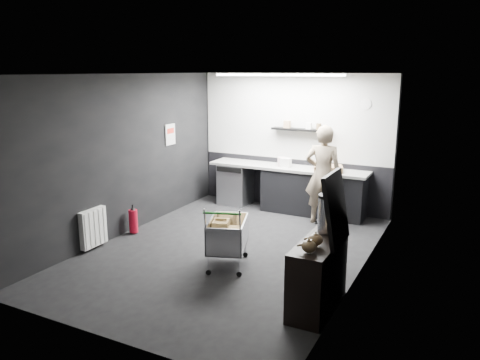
% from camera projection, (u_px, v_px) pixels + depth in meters
% --- Properties ---
extents(floor, '(5.50, 5.50, 0.00)m').
position_uv_depth(floor, '(230.00, 250.00, 7.32)').
color(floor, black).
rests_on(floor, ground).
extents(ceiling, '(5.50, 5.50, 0.00)m').
position_uv_depth(ceiling, '(229.00, 74.00, 6.70)').
color(ceiling, white).
rests_on(ceiling, wall_back).
extents(wall_back, '(5.50, 0.00, 5.50)m').
position_uv_depth(wall_back, '(294.00, 142.00, 9.40)').
color(wall_back, black).
rests_on(wall_back, floor).
extents(wall_front, '(5.50, 0.00, 5.50)m').
position_uv_depth(wall_front, '(98.00, 216.00, 4.63)').
color(wall_front, black).
rests_on(wall_front, floor).
extents(wall_left, '(0.00, 5.50, 5.50)m').
position_uv_depth(wall_left, '(125.00, 155.00, 7.89)').
color(wall_left, black).
rests_on(wall_left, floor).
extents(wall_right, '(0.00, 5.50, 5.50)m').
position_uv_depth(wall_right, '(363.00, 180.00, 6.13)').
color(wall_right, black).
rests_on(wall_right, floor).
extents(kitchen_wall_panel, '(3.95, 0.02, 1.70)m').
position_uv_depth(kitchen_wall_panel, '(294.00, 117.00, 9.27)').
color(kitchen_wall_panel, silver).
rests_on(kitchen_wall_panel, wall_back).
extents(dado_panel, '(3.95, 0.02, 1.00)m').
position_uv_depth(dado_panel, '(292.00, 183.00, 9.58)').
color(dado_panel, black).
rests_on(dado_panel, wall_back).
extents(floating_shelf, '(1.20, 0.22, 0.04)m').
position_uv_depth(floating_shelf, '(301.00, 130.00, 9.14)').
color(floating_shelf, black).
rests_on(floating_shelf, wall_back).
extents(wall_clock, '(0.20, 0.03, 0.20)m').
position_uv_depth(wall_clock, '(366.00, 104.00, 8.57)').
color(wall_clock, white).
rests_on(wall_clock, wall_back).
extents(poster, '(0.02, 0.30, 0.40)m').
position_uv_depth(poster, '(170.00, 134.00, 8.97)').
color(poster, silver).
rests_on(poster, wall_left).
extents(poster_red_band, '(0.02, 0.22, 0.10)m').
position_uv_depth(poster_red_band, '(170.00, 131.00, 8.95)').
color(poster_red_band, red).
rests_on(poster_red_band, poster).
extents(radiator, '(0.10, 0.50, 0.60)m').
position_uv_depth(radiator, '(93.00, 228.00, 7.32)').
color(radiator, white).
rests_on(radiator, wall_left).
extents(ceiling_strip, '(2.40, 0.20, 0.04)m').
position_uv_depth(ceiling_strip, '(278.00, 75.00, 8.31)').
color(ceiling_strip, white).
rests_on(ceiling_strip, ceiling).
extents(prep_counter, '(3.20, 0.61, 0.90)m').
position_uv_depth(prep_counter, '(293.00, 189.00, 9.26)').
color(prep_counter, black).
rests_on(prep_counter, floor).
extents(person, '(0.70, 0.49, 1.81)m').
position_uv_depth(person, '(323.00, 175.00, 8.44)').
color(person, '#BFB197').
rests_on(person, floor).
extents(shopping_cart, '(0.77, 1.02, 0.94)m').
position_uv_depth(shopping_cart, '(227.00, 236.00, 6.67)').
color(shopping_cart, silver).
rests_on(shopping_cart, floor).
extents(sideboard, '(0.47, 1.10, 1.65)m').
position_uv_depth(sideboard, '(320.00, 265.00, 5.47)').
color(sideboard, black).
rests_on(sideboard, floor).
extents(fire_extinguisher, '(0.15, 0.15, 0.49)m').
position_uv_depth(fire_extinguisher, '(133.00, 220.00, 8.04)').
color(fire_extinguisher, '#B10B22').
rests_on(fire_extinguisher, floor).
extents(cardboard_box, '(0.63, 0.55, 0.10)m').
position_uv_depth(cardboard_box, '(328.00, 168.00, 8.79)').
color(cardboard_box, '#A07C55').
rests_on(cardboard_box, prep_counter).
extents(pink_tub, '(0.18, 0.18, 0.18)m').
position_uv_depth(pink_tub, '(282.00, 162.00, 9.25)').
color(pink_tub, beige).
rests_on(pink_tub, prep_counter).
extents(white_container, '(0.21, 0.16, 0.17)m').
position_uv_depth(white_container, '(286.00, 163.00, 9.16)').
color(white_container, white).
rests_on(white_container, prep_counter).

